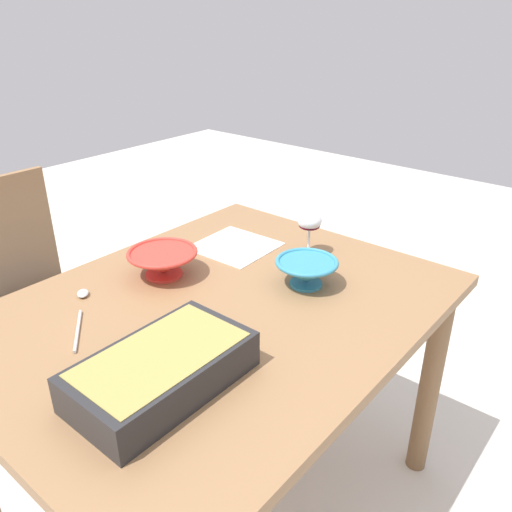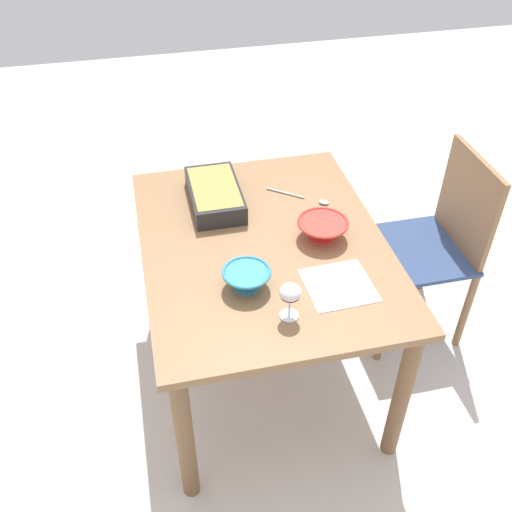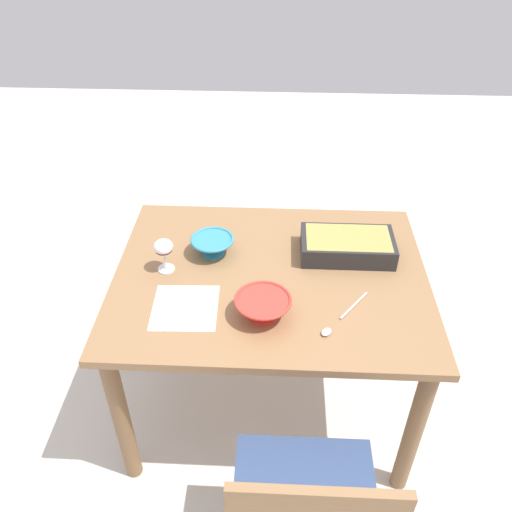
# 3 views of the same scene
# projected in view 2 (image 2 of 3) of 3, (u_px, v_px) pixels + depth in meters

# --- Properties ---
(ground_plane) EXTENTS (8.00, 8.00, 0.00)m
(ground_plane) POSITION_uv_depth(u_px,v_px,m) (262.00, 365.00, 2.79)
(ground_plane) COLOR beige
(dining_table) EXTENTS (1.22, 0.95, 0.75)m
(dining_table) POSITION_uv_depth(u_px,v_px,m) (263.00, 263.00, 2.38)
(dining_table) COLOR olive
(dining_table) RESTS_ON ground_plane
(chair) EXTENTS (0.45, 0.45, 0.93)m
(chair) POSITION_uv_depth(u_px,v_px,m) (435.00, 240.00, 2.70)
(chair) COLOR #334772
(chair) RESTS_ON ground_plane
(wine_glass) EXTENTS (0.08, 0.08, 0.14)m
(wine_glass) POSITION_uv_depth(u_px,v_px,m) (290.00, 294.00, 1.93)
(wine_glass) COLOR white
(wine_glass) RESTS_ON dining_table
(casserole_dish) EXTENTS (0.37, 0.21, 0.09)m
(casserole_dish) POSITION_uv_depth(u_px,v_px,m) (215.00, 194.00, 2.48)
(casserole_dish) COLOR #262628
(casserole_dish) RESTS_ON dining_table
(mixing_bowl) EXTENTS (0.20, 0.20, 0.08)m
(mixing_bowl) POSITION_uv_depth(u_px,v_px,m) (322.00, 228.00, 2.30)
(mixing_bowl) COLOR red
(mixing_bowl) RESTS_ON dining_table
(small_bowl) EXTENTS (0.18, 0.18, 0.08)m
(small_bowl) POSITION_uv_depth(u_px,v_px,m) (247.00, 278.00, 2.08)
(small_bowl) COLOR teal
(small_bowl) RESTS_ON dining_table
(serving_spoon) EXTENTS (0.19, 0.24, 0.01)m
(serving_spoon) POSITION_uv_depth(u_px,v_px,m) (309.00, 199.00, 2.52)
(serving_spoon) COLOR silver
(serving_spoon) RESTS_ON dining_table
(napkin) EXTENTS (0.24, 0.25, 0.00)m
(napkin) POSITION_uv_depth(u_px,v_px,m) (339.00, 285.00, 2.11)
(napkin) COLOR white
(napkin) RESTS_ON dining_table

